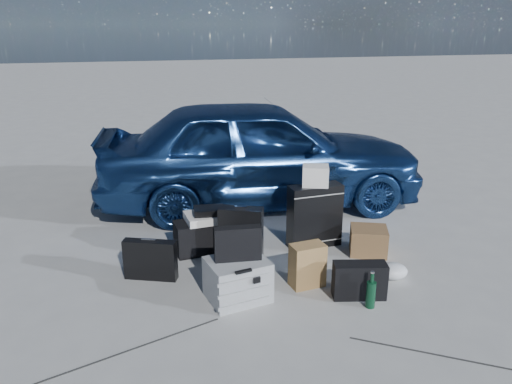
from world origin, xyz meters
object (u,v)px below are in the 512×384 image
(car, at_px, (260,152))
(briefcase, at_px, (150,260))
(pelican_case, at_px, (238,280))
(duffel_bag, at_px, (208,236))
(suitcase_right, at_px, (315,216))
(cardboard_box, at_px, (368,241))
(suitcase_left, at_px, (241,235))
(green_bottle, at_px, (371,290))

(car, relative_size, briefcase, 8.36)
(car, bearing_deg, pelican_case, 166.31)
(briefcase, height_order, duffel_bag, briefcase)
(suitcase_right, relative_size, cardboard_box, 1.84)
(pelican_case, relative_size, suitcase_left, 0.88)
(duffel_bag, bearing_deg, briefcase, -148.30)
(car, bearing_deg, duffel_bag, 150.52)
(suitcase_left, height_order, cardboard_box, suitcase_left)
(car, height_order, cardboard_box, car)
(pelican_case, relative_size, cardboard_box, 1.35)
(suitcase_right, xyz_separation_m, duffel_bag, (-1.11, 0.17, -0.17))
(duffel_bag, xyz_separation_m, green_bottle, (1.10, -1.44, -0.01))
(car, relative_size, green_bottle, 12.91)
(briefcase, xyz_separation_m, duffel_bag, (0.61, 0.45, -0.02))
(suitcase_right, height_order, cardboard_box, suitcase_right)
(pelican_case, bearing_deg, suitcase_left, 63.63)
(green_bottle, bearing_deg, car, 93.84)
(pelican_case, bearing_deg, suitcase_right, 29.05)
(car, distance_m, duffel_bag, 1.64)
(pelican_case, relative_size, briefcase, 1.01)
(suitcase_left, bearing_deg, car, 92.19)
(pelican_case, bearing_deg, briefcase, 130.75)
(briefcase, distance_m, green_bottle, 1.98)
(briefcase, xyz_separation_m, green_bottle, (1.71, -0.99, -0.03))
(suitcase_right, height_order, green_bottle, suitcase_right)
(briefcase, bearing_deg, suitcase_right, 32.48)
(green_bottle, bearing_deg, briefcase, 149.93)
(suitcase_left, distance_m, cardboard_box, 1.31)
(suitcase_right, bearing_deg, pelican_case, -144.18)
(suitcase_left, bearing_deg, duffel_bag, 155.44)
(pelican_case, distance_m, suitcase_left, 0.73)
(pelican_case, distance_m, suitcase_right, 1.34)
(briefcase, height_order, suitcase_left, suitcase_left)
(car, height_order, pelican_case, car)
(pelican_case, xyz_separation_m, green_bottle, (1.02, -0.43, -0.02))
(pelican_case, height_order, suitcase_left, suitcase_left)
(suitcase_right, relative_size, duffel_bag, 1.01)
(car, bearing_deg, briefcase, 144.85)
(briefcase, relative_size, suitcase_right, 0.73)
(duffel_bag, height_order, cardboard_box, duffel_bag)
(pelican_case, height_order, suitcase_right, suitcase_right)
(pelican_case, height_order, briefcase, briefcase)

